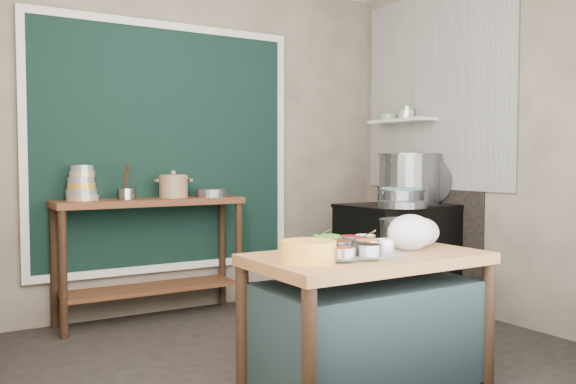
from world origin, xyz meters
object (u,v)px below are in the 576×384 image
saucepan (401,231)px  stock_pot (409,178)px  utensil_cup (126,194)px  steamer (402,197)px  prep_table (367,323)px  stove_block (399,258)px  back_counter (151,260)px  condiment_tray (345,253)px  yellow_basin (308,251)px  ceramic_crock (173,187)px

saucepan → stock_pot: bearing=26.6°
utensil_cup → steamer: bearing=-21.5°
prep_table → stove_block: bearing=42.7°
stove_block → steamer: (-0.04, -0.07, 0.52)m
saucepan → back_counter: bearing=97.9°
stove_block → condiment_tray: 2.03m
stove_block → saucepan: (-0.96, -1.09, 0.40)m
yellow_basin → condiment_tray: bearing=16.5°
back_counter → saucepan: bearing=-62.8°
saucepan → ceramic_crock: bearing=92.7°
stock_pot → utensil_cup: bearing=163.3°
saucepan → utensil_cup: bearing=102.2°
ceramic_crock → stock_pot: bearing=-20.1°
utensil_cup → stock_pot: 2.34m
back_counter → yellow_basin: size_ratio=5.27×
yellow_basin → saucepan: bearing=18.2°
utensil_cup → stock_pot: (2.24, -0.67, 0.10)m
condiment_tray → ceramic_crock: size_ratio=2.19×
stove_block → stock_pot: (0.16, 0.06, 0.67)m
yellow_basin → utensil_cup: utensil_cup is taller
stove_block → yellow_basin: size_ratio=3.27×
back_counter → yellow_basin: 2.13m
yellow_basin → stock_pot: (1.97, 1.44, 0.29)m
back_counter → steamer: steamer is taller
back_counter → stove_block: (1.90, -0.73, -0.05)m
prep_table → utensil_cup: utensil_cup is taller
ceramic_crock → steamer: 1.85m
prep_table → ceramic_crock: size_ratio=5.17×
stove_block → yellow_basin: yellow_basin is taller
saucepan → prep_table: bearing=-173.2°
saucepan → ceramic_crock: size_ratio=1.11×
prep_table → back_counter: size_ratio=0.86×
back_counter → stove_block: back_counter is taller
utensil_cup → stock_pot: size_ratio=0.26×
stove_block → stock_pot: size_ratio=1.65×
stove_block → prep_table: bearing=-137.0°
steamer → yellow_basin: bearing=-143.7°
prep_table → back_counter: (-0.51, 2.03, 0.10)m
stove_block → yellow_basin: 2.31m
back_counter → stock_pot: stock_pot is taller
condiment_tray → steamer: steamer is taller
condiment_tray → stock_pot: (1.69, 1.35, 0.33)m
prep_table → stock_pot: 2.19m
back_counter → condiment_tray: bearing=-79.7°
prep_table → condiment_tray: bearing=174.6°
condiment_tray → saucepan: (0.57, 0.20, 0.06)m
ceramic_crock → stock_pot: (1.86, -0.68, 0.06)m
yellow_basin → stock_pot: bearing=36.0°
utensil_cup → ceramic_crock: 0.38m
utensil_cup → ceramic_crock: ceramic_crock is taller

